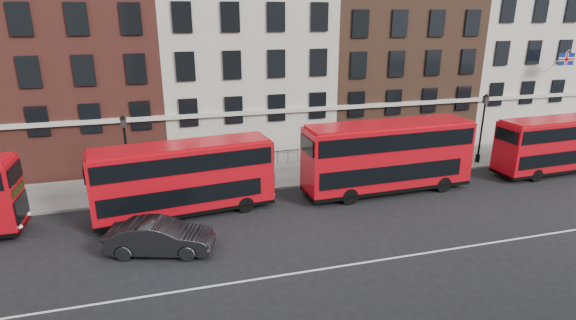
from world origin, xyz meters
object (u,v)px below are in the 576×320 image
object	(u,v)px
bus_d	(559,144)
car_front	(160,237)
traffic_light	(573,129)
bus_b	(184,177)
bus_c	(387,155)

from	to	relation	value
bus_d	car_front	xyz separation A→B (m)	(-27.75, -4.19, -1.36)
bus_d	traffic_light	world-z (taller)	bus_d
bus_b	traffic_light	distance (m)	30.15
bus_b	traffic_light	world-z (taller)	bus_b
bus_c	car_front	bearing A→B (deg)	-165.41
bus_b	bus_d	bearing A→B (deg)	-6.91
car_front	bus_d	bearing A→B (deg)	-65.51
bus_b	traffic_light	size ratio (longest dim) A/B	3.14
car_front	traffic_light	size ratio (longest dim) A/B	1.55
bus_d	bus_c	bearing A→B (deg)	177.43
car_front	traffic_light	world-z (taller)	traffic_light
bus_d	car_front	size ratio (longest dim) A/B	1.93
car_front	bus_b	bearing A→B (deg)	-3.21
bus_c	car_front	xyz separation A→B (m)	(-14.17, -4.19, -1.64)
car_front	bus_c	bearing A→B (deg)	-57.63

